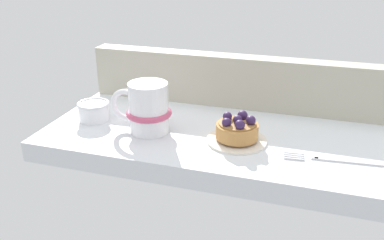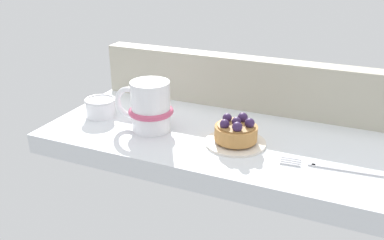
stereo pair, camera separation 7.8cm
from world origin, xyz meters
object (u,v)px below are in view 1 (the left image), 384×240
dessert_plate (237,139)px  raspberry_tart (237,128)px  sugar_bowl (94,111)px  coffee_mug (147,108)px  dessert_fork (331,159)px

dessert_plate → raspberry_tart: size_ratio=1.43×
dessert_plate → sugar_bowl: sugar_bowl is taller
coffee_mug → sugar_bowl: bearing=172.2°
raspberry_tart → coffee_mug: (-17.89, -0.51, 2.17)cm
coffee_mug → sugar_bowl: (-13.14, 1.81, -2.77)cm
dessert_fork → dessert_plate: bearing=171.6°
dessert_fork → raspberry_tart: bearing=171.5°
coffee_mug → dessert_fork: bearing=-3.3°
dessert_fork → sugar_bowl: 48.39cm
coffee_mug → sugar_bowl: coffee_mug is taller
dessert_fork → sugar_bowl: sugar_bowl is taller
raspberry_tart → coffee_mug: 18.03cm
raspberry_tart → sugar_bowl: (-31.03, 1.30, -0.60)cm
dessert_plate → dessert_fork: (17.17, -2.54, -0.12)cm
sugar_bowl → coffee_mug: bearing=-7.8°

